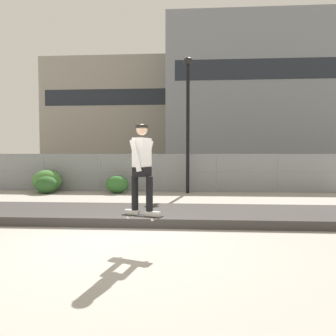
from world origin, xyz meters
TOP-DOWN VIEW (x-y plane):
  - ground_plane at (0.00, 0.00)m, footprint 120.00×120.00m
  - gravel_berm at (0.00, 2.51)m, footprint 17.73×2.41m
  - skateboard at (0.59, -0.43)m, footprint 0.82×0.45m
  - skater at (0.59, -0.43)m, footprint 0.71×0.62m
  - chain_fence at (-0.00, 8.75)m, footprint 17.48×0.06m
  - street_lamp at (1.46, 8.17)m, footprint 0.44×0.44m
  - parked_car_near at (-3.77, 12.34)m, footprint 4.45×2.05m
  - parked_car_mid at (2.02, 12.28)m, footprint 4.53×2.20m
  - library_building at (-9.30, 46.76)m, footprint 25.66×11.46m
  - office_block at (13.32, 37.57)m, footprint 29.23×11.39m
  - shrub_left at (-5.34, 8.16)m, footprint 1.39×1.14m
  - shrub_center at (-5.11, 7.61)m, footprint 1.04×0.85m
  - shrub_right at (-1.85, 7.95)m, footprint 1.08×0.88m

SIDE VIEW (x-z plane):
  - ground_plane at x=0.00m, z-range 0.00..0.00m
  - gravel_berm at x=0.00m, z-range 0.00..0.24m
  - shrub_center at x=-5.11m, z-range 0.00..0.80m
  - shrub_right at x=-1.85m, z-range 0.00..0.83m
  - shrub_left at x=-5.34m, z-range 0.00..1.08m
  - skateboard at x=0.59m, z-range 0.64..0.71m
  - parked_car_near at x=-3.77m, z-range 0.01..1.67m
  - parked_car_mid at x=2.02m, z-range 0.01..1.67m
  - chain_fence at x=0.00m, z-range 0.01..1.86m
  - skater at x=0.59m, z-range 0.81..2.52m
  - street_lamp at x=1.46m, z-range 0.81..7.12m
  - library_building at x=-9.30m, z-range 0.00..17.25m
  - office_block at x=13.32m, z-range 0.00..19.59m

